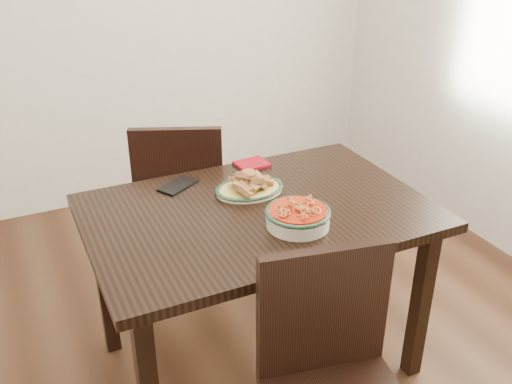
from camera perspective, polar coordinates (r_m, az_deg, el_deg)
name	(u,v)px	position (r m, az deg, el deg)	size (l,w,h in m)	color
floor	(232,357)	(2.62, -2.37, -16.16)	(3.50, 3.50, 0.00)	#351E10
dining_table	(258,229)	(2.21, 0.22, -3.69)	(1.29, 0.86, 0.75)	black
chair_far	(181,195)	(2.84, -7.49, -0.32)	(0.55, 0.55, 0.89)	black
chair_near	(333,376)	(1.84, 7.73, -17.75)	(0.49, 0.49, 0.89)	black
fish_plate	(249,182)	(2.27, -0.67, 1.04)	(0.27, 0.22, 0.11)	beige
noodle_bowl	(298,215)	(2.04, 4.21, -2.29)	(0.24, 0.24, 0.08)	beige
smartphone	(178,186)	(2.35, -7.79, 0.64)	(0.16, 0.09, 0.01)	black
napkin	(252,164)	(2.53, -0.43, 2.82)	(0.14, 0.11, 0.01)	maroon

